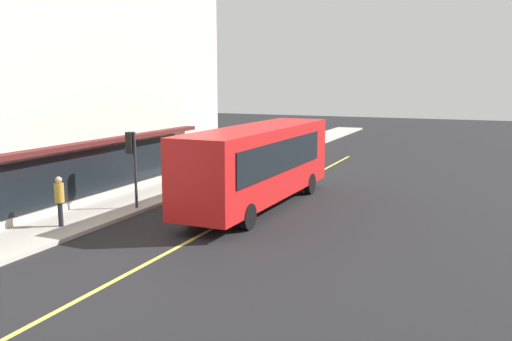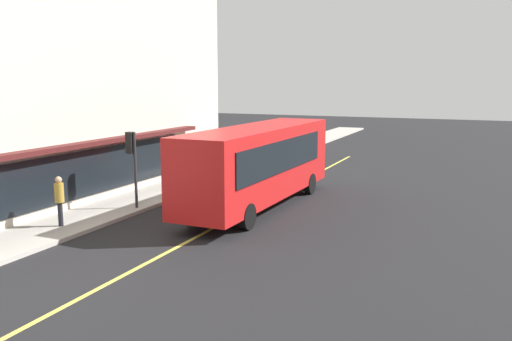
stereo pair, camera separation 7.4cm
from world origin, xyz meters
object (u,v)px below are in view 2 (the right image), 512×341
bus (259,162)px  traffic_light (132,151)px  car_yellow (292,153)px  pedestrian_waiting (59,196)px

bus → traffic_light: size_ratio=3.49×
bus → traffic_light: bearing=121.6°
bus → car_yellow: (12.11, 2.86, -1.24)m
bus → car_yellow: size_ratio=2.57×
car_yellow → pedestrian_waiting: 18.63m
traffic_light → car_yellow: (14.92, -1.72, -1.79)m
traffic_light → pedestrian_waiting: 3.82m
bus → traffic_light: (-2.81, 4.58, 0.55)m
car_yellow → traffic_light: bearing=173.4°
bus → pedestrian_waiting: (-6.36, 5.23, -0.71)m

